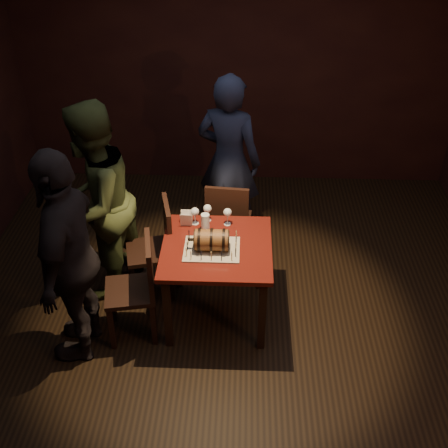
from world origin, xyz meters
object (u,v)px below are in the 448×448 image
object	(u,v)px
wine_glass_mid	(207,209)
wine_glass_left	(195,212)
wine_glass_right	(227,213)
chair_back	(228,220)
person_left_front	(70,258)
person_left_rear	(95,204)
person_back	(229,161)
chair_left_rear	(158,244)
pub_table	(217,257)
pint_of_ale	(205,222)
chair_left_front	(139,284)
barrel_cake	(212,240)

from	to	relation	value
wine_glass_mid	wine_glass_left	bearing A→B (deg)	-152.83
wine_glass_right	chair_back	size ratio (longest dim) A/B	0.17
wine_glass_right	chair_back	world-z (taller)	chair_back
chair_back	person_left_front	distance (m)	1.65
wine_glass_left	wine_glass_right	xyz separation A→B (m)	(0.28, -0.00, 0.00)
person_left_rear	person_back	bearing A→B (deg)	146.32
chair_left_rear	person_left_rear	xyz separation A→B (m)	(-0.52, 0.03, 0.39)
chair_back	person_back	distance (m)	0.62
wine_glass_right	person_left_rear	size ratio (longest dim) A/B	0.09
pub_table	chair_back	bearing A→B (deg)	84.43
wine_glass_left	person_back	xyz separation A→B (m)	(0.26, 0.90, 0.02)
wine_glass_left	person_left_rear	xyz separation A→B (m)	(-0.86, 0.03, 0.04)
wine_glass_right	person_left_rear	xyz separation A→B (m)	(-1.14, 0.04, 0.04)
wine_glass_right	chair_left_rear	bearing A→B (deg)	179.83
pint_of_ale	chair_left_front	distance (m)	0.75
person_back	person_left_front	bearing A→B (deg)	73.35
wine_glass_mid	person_back	distance (m)	0.87
person_back	chair_left_front	bearing A→B (deg)	83.27
pub_table	wine_glass_mid	world-z (taller)	wine_glass_mid
person_back	person_left_rear	xyz separation A→B (m)	(-1.13, -0.87, 0.03)
pub_table	chair_left_rear	distance (m)	0.64
chair_back	pub_table	bearing A→B (deg)	-95.57
wine_glass_mid	person_left_rear	world-z (taller)	person_left_rear
pub_table	chair_left_front	bearing A→B (deg)	-159.75
pub_table	person_left_front	world-z (taller)	person_left_front
person_left_rear	person_left_front	distance (m)	0.75
pint_of_ale	person_left_front	distance (m)	1.17
pint_of_ale	person_left_rear	xyz separation A→B (m)	(-0.96, 0.12, 0.09)
pub_table	wine_glass_right	bearing A→B (deg)	76.29
person_left_rear	barrel_cake	bearing A→B (deg)	87.06
person_back	person_left_front	distance (m)	1.98
barrel_cake	wine_glass_left	size ratio (longest dim) A/B	2.05
pub_table	person_left_front	bearing A→B (deg)	-159.57
chair_back	wine_glass_left	bearing A→B (deg)	-123.88
pub_table	pint_of_ale	bearing A→B (deg)	114.71
pub_table	wine_glass_right	xyz separation A→B (m)	(0.08, 0.32, 0.23)
chair_left_front	person_left_rear	distance (m)	0.83
wine_glass_left	chair_left_rear	world-z (taller)	chair_left_rear
barrel_cake	person_left_rear	distance (m)	1.11
wine_glass_left	wine_glass_mid	distance (m)	0.12
chair_left_front	person_left_rear	bearing A→B (deg)	127.47
wine_glass_left	barrel_cake	bearing A→B (deg)	-66.27
wine_glass_left	person_left_front	bearing A→B (deg)	-140.69
barrel_cake	chair_left_rear	world-z (taller)	barrel_cake
chair_left_rear	chair_left_front	world-z (taller)	same
pub_table	person_left_front	size ratio (longest dim) A/B	0.50
chair_left_rear	person_left_front	distance (m)	0.98
chair_back	person_left_front	xyz separation A→B (m)	(-1.15, -1.12, 0.39)
pub_table	person_back	size ratio (longest dim) A/B	0.51
wine_glass_left	person_left_front	distance (m)	1.14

